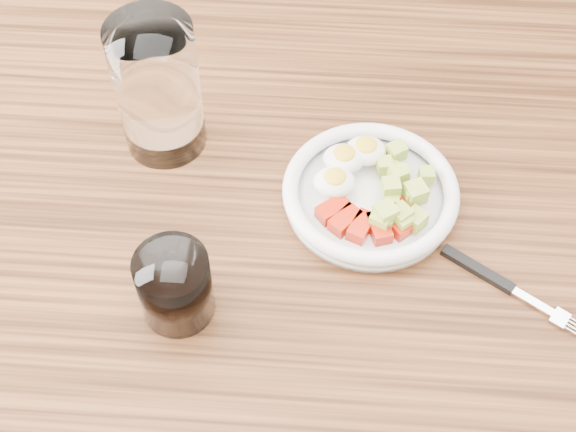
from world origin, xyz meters
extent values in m
cube|color=brown|center=(0.00, 0.00, 0.75)|extent=(1.50, 0.90, 0.04)
cylinder|color=white|center=(0.08, 0.06, 0.78)|extent=(0.19, 0.19, 0.01)
torus|color=white|center=(0.08, 0.06, 0.79)|extent=(0.19, 0.19, 0.02)
cube|color=#B91E0B|center=(0.04, 0.03, 0.79)|extent=(0.04, 0.04, 0.02)
cube|color=#B91E0B|center=(0.05, 0.02, 0.79)|extent=(0.04, 0.04, 0.02)
cube|color=#B91E0B|center=(0.07, 0.01, 0.79)|extent=(0.03, 0.04, 0.02)
cube|color=#B91E0B|center=(0.09, 0.01, 0.79)|extent=(0.03, 0.04, 0.02)
cube|color=#B91E0B|center=(0.10, 0.02, 0.79)|extent=(0.04, 0.04, 0.02)
cube|color=#B91E0B|center=(0.12, 0.03, 0.79)|extent=(0.04, 0.04, 0.02)
ellipsoid|color=white|center=(0.05, 0.09, 0.80)|extent=(0.05, 0.04, 0.03)
ellipsoid|color=yellow|center=(0.05, 0.09, 0.81)|extent=(0.02, 0.02, 0.01)
ellipsoid|color=white|center=(0.07, 0.11, 0.80)|extent=(0.05, 0.04, 0.03)
ellipsoid|color=yellow|center=(0.07, 0.11, 0.81)|extent=(0.02, 0.02, 0.01)
ellipsoid|color=white|center=(0.04, 0.06, 0.80)|extent=(0.05, 0.04, 0.03)
ellipsoid|color=yellow|center=(0.04, 0.06, 0.81)|extent=(0.02, 0.02, 0.01)
cube|color=#B9CC4E|center=(0.09, 0.09, 0.80)|extent=(0.02, 0.02, 0.02)
cube|color=#B9CC4E|center=(0.14, 0.08, 0.80)|extent=(0.02, 0.02, 0.02)
cube|color=#B9CC4E|center=(0.12, 0.05, 0.80)|extent=(0.03, 0.03, 0.02)
cube|color=#B9CC4E|center=(0.09, 0.01, 0.80)|extent=(0.03, 0.03, 0.02)
cube|color=#B9CC4E|center=(0.10, 0.09, 0.79)|extent=(0.02, 0.02, 0.02)
cube|color=#B9CC4E|center=(0.11, 0.08, 0.80)|extent=(0.02, 0.02, 0.02)
cube|color=#B9CC4E|center=(0.12, 0.02, 0.79)|extent=(0.03, 0.03, 0.02)
cube|color=#B9CC4E|center=(0.10, 0.05, 0.81)|extent=(0.02, 0.02, 0.02)
cube|color=#B9CC4E|center=(0.10, 0.11, 0.80)|extent=(0.02, 0.02, 0.02)
cube|color=#B9CC4E|center=(0.09, 0.02, 0.79)|extent=(0.02, 0.02, 0.02)
cube|color=#B9CC4E|center=(0.10, 0.04, 0.80)|extent=(0.02, 0.02, 0.02)
cube|color=#B9CC4E|center=(0.11, 0.01, 0.80)|extent=(0.02, 0.02, 0.02)
cube|color=#B9CC4E|center=(0.10, 0.07, 0.81)|extent=(0.02, 0.02, 0.02)
cube|color=#B9CC4E|center=(0.12, 0.05, 0.80)|extent=(0.02, 0.02, 0.02)
cube|color=#B9CC4E|center=(0.09, 0.02, 0.80)|extent=(0.03, 0.03, 0.02)
cube|color=#B9CC4E|center=(0.11, 0.02, 0.80)|extent=(0.03, 0.03, 0.02)
cube|color=black|center=(0.19, -0.02, 0.77)|extent=(0.08, 0.05, 0.01)
cube|color=silver|center=(0.24, -0.06, 0.77)|extent=(0.04, 0.03, 0.00)
cube|color=silver|center=(0.27, -0.08, 0.77)|extent=(0.02, 0.02, 0.00)
cylinder|color=white|center=(-0.16, 0.13, 0.85)|extent=(0.09, 0.09, 0.17)
cylinder|color=white|center=(-0.11, -0.09, 0.81)|extent=(0.07, 0.07, 0.08)
cylinder|color=black|center=(-0.11, -0.09, 0.81)|extent=(0.06, 0.06, 0.07)
camera|label=1|loc=(0.03, -0.47, 1.48)|focal=50.00mm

